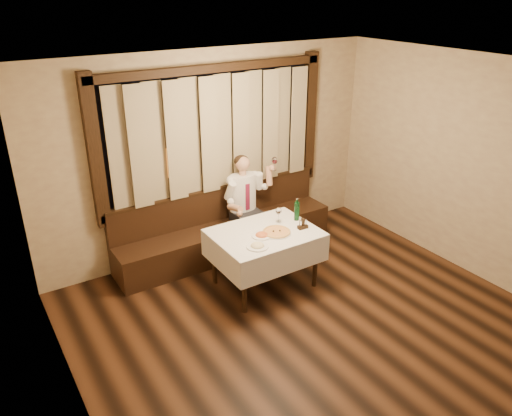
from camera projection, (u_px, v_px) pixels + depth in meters
room at (303, 196)px, 5.24m from camera, size 5.01×6.01×2.81m
banquette at (225, 232)px, 7.08m from camera, size 3.20×0.61×0.94m
dining_table at (265, 239)px, 6.15m from camera, size 1.27×0.97×0.76m
pizza at (277, 232)px, 6.07m from camera, size 0.36×0.36×0.04m
pasta_red at (262, 234)px, 5.99m from camera, size 0.25×0.25×0.08m
pasta_cream at (257, 244)px, 5.74m from camera, size 0.26×0.26×0.09m
green_bottle at (297, 211)px, 6.36m from camera, size 0.07×0.07×0.30m
table_wine_glass at (279, 212)px, 6.29m from camera, size 0.08×0.08×0.20m
cruet_caddy at (303, 225)px, 6.17m from camera, size 0.13×0.07×0.14m
seated_man at (246, 197)px, 6.95m from camera, size 0.76×0.57×1.39m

